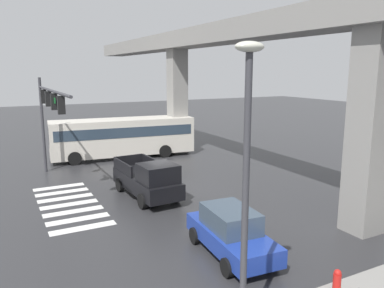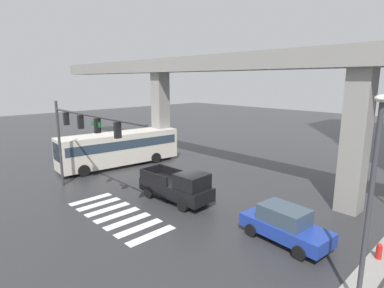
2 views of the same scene
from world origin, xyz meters
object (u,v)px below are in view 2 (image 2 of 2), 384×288
object	(u,v)px
fire_hydrant	(379,253)
street_lamp_near_corner	(372,182)
pickup_truck	(179,187)
sedan_blue	(285,224)
city_bus	(120,147)
flagpole	(369,94)
traffic_signal_mast	(80,128)

from	to	relation	value
fire_hydrant	street_lamp_near_corner	bearing A→B (deg)	-83.82
street_lamp_near_corner	pickup_truck	bearing A→B (deg)	170.18
sedan_blue	fire_hydrant	bearing A→B (deg)	19.72
pickup_truck	street_lamp_near_corner	world-z (taller)	street_lamp_near_corner
city_bus	street_lamp_near_corner	bearing A→B (deg)	-9.94
sedan_blue	flagpole	size ratio (longest dim) A/B	0.40
pickup_truck	traffic_signal_mast	distance (m)	7.18
city_bus	traffic_signal_mast	xyz separation A→B (m)	(5.49, -5.93, 2.95)
flagpole	sedan_blue	bearing A→B (deg)	-81.62
pickup_truck	fire_hydrant	world-z (taller)	pickup_truck
city_bus	street_lamp_near_corner	distance (m)	21.92
city_bus	fire_hydrant	world-z (taller)	city_bus
city_bus	traffic_signal_mast	distance (m)	8.60
street_lamp_near_corner	flagpole	xyz separation A→B (m)	(-7.04, 22.19, 1.74)
sedan_blue	city_bus	bearing A→B (deg)	175.41
street_lamp_near_corner	fire_hydrant	size ratio (longest dim) A/B	8.52
pickup_truck	street_lamp_near_corner	xyz separation A→B (m)	(11.35, -1.97, 3.57)
street_lamp_near_corner	fire_hydrant	world-z (taller)	street_lamp_near_corner
street_lamp_near_corner	flagpole	bearing A→B (deg)	107.59
pickup_truck	street_lamp_near_corner	distance (m)	12.06
traffic_signal_mast	street_lamp_near_corner	xyz separation A→B (m)	(15.92, 2.17, -0.11)
street_lamp_near_corner	flagpole	size ratio (longest dim) A/B	0.66
flagpole	street_lamp_near_corner	bearing A→B (deg)	-72.41
fire_hydrant	traffic_signal_mast	bearing A→B (deg)	-159.29
sedan_blue	fire_hydrant	distance (m)	3.97
city_bus	sedan_blue	bearing A→B (deg)	-4.59
sedan_blue	traffic_signal_mast	xyz separation A→B (m)	(-11.81, -4.54, 3.82)
city_bus	flagpole	world-z (taller)	flagpole
sedan_blue	street_lamp_near_corner	bearing A→B (deg)	-29.88
traffic_signal_mast	flagpole	distance (m)	25.99
traffic_signal_mast	street_lamp_near_corner	bearing A→B (deg)	7.77
street_lamp_near_corner	sedan_blue	bearing A→B (deg)	150.12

